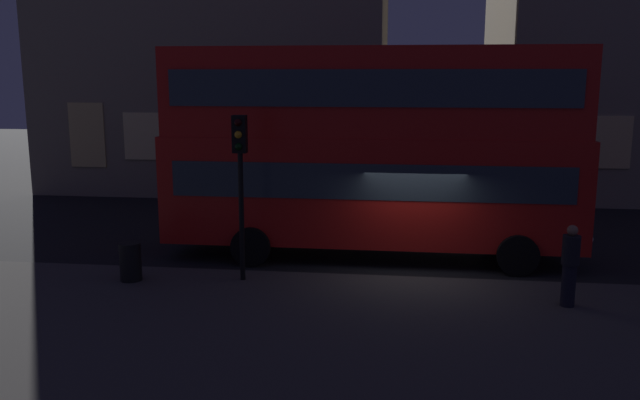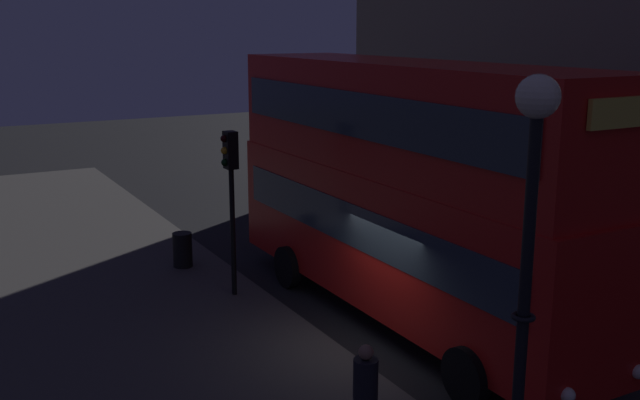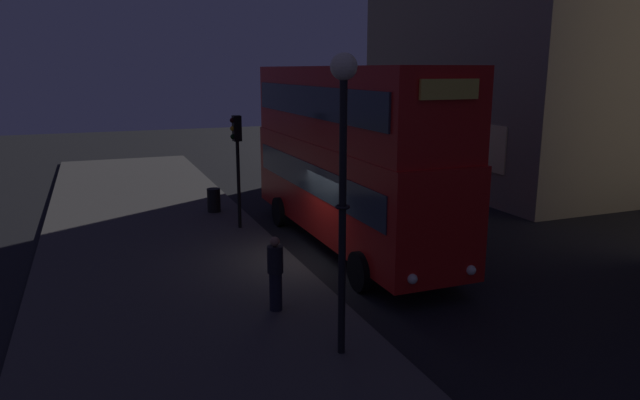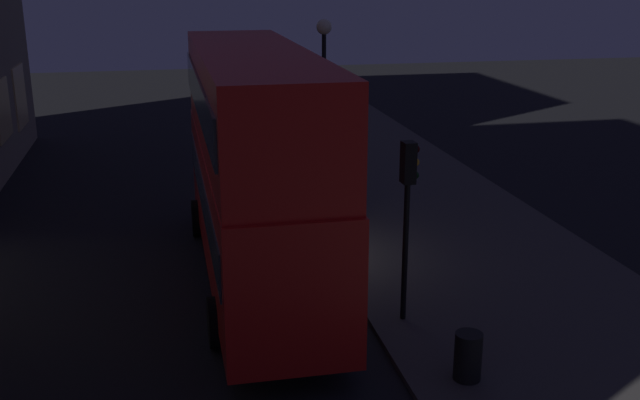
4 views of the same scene
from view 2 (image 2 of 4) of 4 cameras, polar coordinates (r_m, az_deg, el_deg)
ground_plane at (r=15.00m, az=4.18°, el=-11.47°), size 80.00×80.00×0.00m
sidewalk_slab at (r=13.38m, az=-11.35°, el=-14.63°), size 44.00×7.09×0.12m
double_decker_bus at (r=15.71m, az=6.44°, el=1.53°), size 11.01×2.79×5.56m
traffic_light_near_kerb at (r=16.90m, az=-6.89°, el=1.64°), size 0.33×0.37×3.85m
street_lamp at (r=8.51m, az=15.83°, el=-1.46°), size 0.48×0.48×5.64m
pedestrian at (r=11.09m, az=3.51°, el=-15.04°), size 0.36×0.36×1.73m
litter_bin at (r=19.71m, az=-10.53°, el=-3.78°), size 0.50×0.50×0.90m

